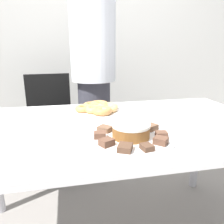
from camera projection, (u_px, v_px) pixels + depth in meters
wall_back at (86, 32)px, 2.44m from camera, size 8.00×0.05×2.60m
table at (117, 139)px, 1.16m from camera, size 1.63×0.91×0.74m
person_standing at (94, 75)px, 1.90m from camera, size 0.38×0.38×1.71m
office_chair_left at (51, 128)px, 1.96m from camera, size 0.47×0.47×0.90m
plate_cake at (131, 138)px, 0.94m from camera, size 0.37×0.37×0.01m
plate_donuts at (99, 111)px, 1.35m from camera, size 0.33×0.33×0.01m
frosted_cake at (131, 130)px, 0.93m from camera, size 0.16×0.16×0.06m
lamington_0 at (135, 124)px, 1.06m from camera, size 0.07×0.07×0.02m
lamington_1 at (118, 125)px, 1.05m from camera, size 0.05×0.06×0.02m
lamington_2 at (105, 129)px, 1.00m from camera, size 0.08×0.08×0.02m
lamington_3 at (100, 135)px, 0.93m from camera, size 0.06×0.05×0.03m
lamington_4 at (107, 142)px, 0.85m from camera, size 0.07×0.06×0.03m
lamington_5 at (125, 148)px, 0.81m from camera, size 0.07×0.08×0.02m
lamington_6 at (147, 147)px, 0.82m from camera, size 0.05×0.05×0.02m
lamington_7 at (161, 141)px, 0.87m from camera, size 0.07×0.07×0.03m
lamington_8 at (161, 134)px, 0.94m from camera, size 0.05×0.05×0.02m
lamington_9 at (151, 127)px, 1.02m from camera, size 0.07×0.07×0.03m
donut_0 at (99, 107)px, 1.34m from camera, size 0.12×0.12×0.04m
donut_1 at (94, 109)px, 1.30m from camera, size 0.11×0.11×0.03m
donut_2 at (102, 111)px, 1.26m from camera, size 0.12×0.12×0.04m
donut_3 at (108, 109)px, 1.32m from camera, size 0.12×0.12×0.03m
donut_4 at (108, 107)px, 1.36m from camera, size 0.13×0.13×0.03m
donut_5 at (99, 104)px, 1.41m from camera, size 0.12×0.12×0.04m
donut_6 at (91, 105)px, 1.38m from camera, size 0.11×0.11×0.04m
donut_7 at (84, 108)px, 1.32m from camera, size 0.11×0.11×0.03m
napkin at (16, 126)px, 1.09m from camera, size 0.12×0.10×0.01m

